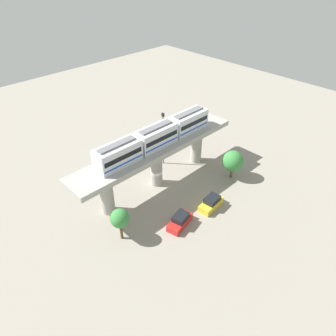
{
  "coord_description": "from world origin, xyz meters",
  "views": [
    {
      "loc": [
        30.21,
        -26.86,
        31.72
      ],
      "look_at": [
        2.5,
        0.11,
        4.22
      ],
      "focal_mm": 33.96,
      "sensor_mm": 36.0,
      "label": 1
    }
  ],
  "objects_px": {
    "tree_mid_lot": "(120,219)",
    "signal_post": "(163,137)",
    "train": "(156,137)",
    "parked_car_red": "(180,221)",
    "parked_car_yellow": "(211,203)",
    "tree_near_viaduct": "(233,161)"
  },
  "relations": [
    {
      "from": "tree_mid_lot",
      "to": "signal_post",
      "type": "xyz_separation_m",
      "value": [
        -8.83,
        15.89,
        1.81
      ]
    },
    {
      "from": "train",
      "to": "parked_car_red",
      "type": "distance_m",
      "value": 12.65
    },
    {
      "from": "train",
      "to": "parked_car_red",
      "type": "bearing_deg",
      "value": -24.27
    },
    {
      "from": "parked_car_yellow",
      "to": "tree_near_viaduct",
      "type": "distance_m",
      "value": 8.76
    },
    {
      "from": "train",
      "to": "signal_post",
      "type": "distance_m",
      "value": 6.58
    },
    {
      "from": "tree_mid_lot",
      "to": "signal_post",
      "type": "height_order",
      "value": "signal_post"
    },
    {
      "from": "parked_car_red",
      "to": "train",
      "type": "bearing_deg",
      "value": 142.42
    },
    {
      "from": "train",
      "to": "signal_post",
      "type": "bearing_deg",
      "value": 126.39
    },
    {
      "from": "tree_near_viaduct",
      "to": "train",
      "type": "bearing_deg",
      "value": -126.62
    },
    {
      "from": "train",
      "to": "tree_mid_lot",
      "type": "distance_m",
      "value": 13.49
    },
    {
      "from": "parked_car_yellow",
      "to": "parked_car_red",
      "type": "bearing_deg",
      "value": -102.37
    },
    {
      "from": "tree_near_viaduct",
      "to": "parked_car_red",
      "type": "bearing_deg",
      "value": -82.87
    },
    {
      "from": "parked_car_yellow",
      "to": "tree_mid_lot",
      "type": "bearing_deg",
      "value": -114.13
    },
    {
      "from": "parked_car_red",
      "to": "tree_mid_lot",
      "type": "distance_m",
      "value": 8.53
    },
    {
      "from": "tree_near_viaduct",
      "to": "signal_post",
      "type": "bearing_deg",
      "value": -153.97
    },
    {
      "from": "parked_car_red",
      "to": "tree_near_viaduct",
      "type": "relative_size",
      "value": 0.93
    },
    {
      "from": "train",
      "to": "parked_car_red",
      "type": "height_order",
      "value": "train"
    },
    {
      "from": "parked_car_yellow",
      "to": "signal_post",
      "type": "height_order",
      "value": "signal_post"
    },
    {
      "from": "train",
      "to": "tree_near_viaduct",
      "type": "xyz_separation_m",
      "value": [
        7.32,
        9.85,
        -5.42
      ]
    },
    {
      "from": "signal_post",
      "to": "parked_car_yellow",
      "type": "bearing_deg",
      "value": -12.18
    },
    {
      "from": "parked_car_yellow",
      "to": "tree_mid_lot",
      "type": "distance_m",
      "value": 14.03
    },
    {
      "from": "tree_mid_lot",
      "to": "parked_car_red",
      "type": "bearing_deg",
      "value": 63.19
    }
  ]
}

